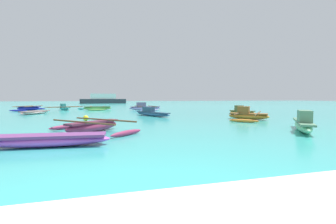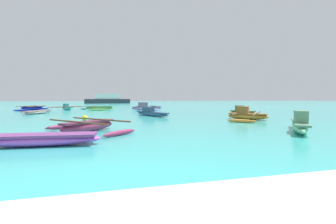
% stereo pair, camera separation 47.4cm
% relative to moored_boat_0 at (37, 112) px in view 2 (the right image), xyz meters
% --- Properties ---
extents(moored_boat_0, '(2.01, 3.45, 0.30)m').
position_rel_moored_boat_0_xyz_m(moored_boat_0, '(0.00, 0.00, 0.00)').
color(moored_boat_0, beige).
rests_on(moored_boat_0, ground_plane).
extents(moored_boat_1, '(2.91, 3.30, 0.92)m').
position_rel_moored_boat_0_xyz_m(moored_boat_1, '(14.68, -14.94, 0.15)').
color(moored_boat_1, '#84DA9F').
rests_on(moored_boat_1, ground_plane).
extents(moored_boat_2, '(3.94, 4.32, 0.95)m').
position_rel_moored_boat_0_xyz_m(moored_boat_2, '(10.74, 4.22, 0.13)').
color(moored_boat_2, '#B693D7').
rests_on(moored_boat_2, ground_plane).
extents(moored_boat_3, '(3.37, 4.00, 0.49)m').
position_rel_moored_boat_0_xyz_m(moored_boat_3, '(5.17, 6.21, 0.05)').
color(moored_boat_3, '#72B557').
rests_on(moored_boat_3, ground_plane).
extents(moored_boat_4, '(2.76, 4.76, 0.53)m').
position_rel_moored_boat_0_xyz_m(moored_boat_4, '(-2.68, 7.14, 0.08)').
color(moored_boat_4, '#2025A5').
rests_on(moored_boat_4, ground_plane).
extents(moored_boat_5, '(3.76, 1.02, 0.36)m').
position_rel_moored_boat_0_xyz_m(moored_boat_5, '(4.61, -15.57, 0.03)').
color(moored_boat_5, '#BC4EC5').
rests_on(moored_boat_5, ground_plane).
extents(moored_boat_6, '(2.28, 4.00, 0.72)m').
position_rel_moored_boat_0_xyz_m(moored_boat_6, '(9.82, -5.08, 0.08)').
color(moored_boat_6, '#34618F').
rests_on(moored_boat_6, ground_plane).
extents(moored_boat_7, '(4.58, 3.81, 0.78)m').
position_rel_moored_boat_0_xyz_m(moored_boat_7, '(1.29, 6.61, 0.08)').
color(moored_boat_7, '#3DC9C7').
rests_on(moored_boat_7, ground_plane).
extents(moored_boat_8, '(4.30, 4.53, 0.88)m').
position_rel_moored_boat_0_xyz_m(moored_boat_8, '(15.61, -9.55, 0.12)').
color(moored_boat_8, orange).
rests_on(moored_boat_8, ground_plane).
extents(moored_boat_9, '(3.95, 3.99, 0.51)m').
position_rel_moored_boat_0_xyz_m(moored_boat_9, '(5.80, -12.85, 0.07)').
color(moored_boat_9, '#942C55').
rests_on(moored_boat_9, ground_plane).
extents(moored_boat_10, '(1.57, 2.27, 0.82)m').
position_rel_moored_boat_0_xyz_m(moored_boat_10, '(17.50, -5.93, 0.12)').
color(moored_boat_10, olive).
rests_on(moored_boat_10, ground_plane).
extents(mooring_buoy_0, '(0.35, 0.35, 0.35)m').
position_rel_moored_boat_0_xyz_m(mooring_buoy_0, '(5.04, -7.71, -0.00)').
color(mooring_buoy_0, yellow).
rests_on(mooring_buoy_0, ground_plane).
extents(distant_ferry, '(12.38, 2.72, 2.72)m').
position_rel_moored_boat_0_xyz_m(distant_ferry, '(5.25, 43.28, 0.94)').
color(distant_ferry, '#2D333D').
rests_on(distant_ferry, ground_plane).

